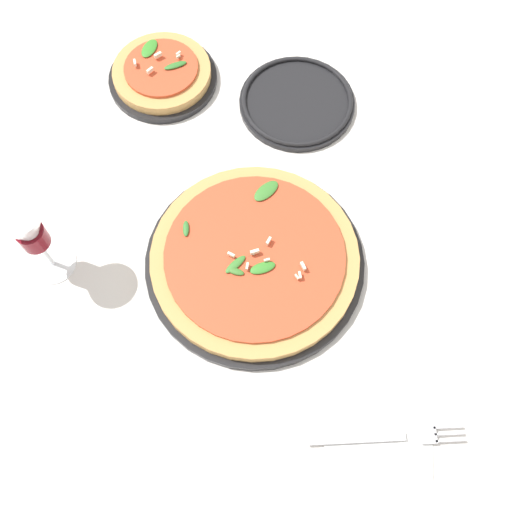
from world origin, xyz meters
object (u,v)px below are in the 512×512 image
(pizza_arugula_main, at_px, (256,259))
(pizza_personal_side, at_px, (162,74))
(side_plate_white, at_px, (297,102))
(fork, at_px, (385,437))
(wine_glass, at_px, (28,230))

(pizza_arugula_main, relative_size, pizza_personal_side, 1.74)
(pizza_personal_side, bearing_deg, side_plate_white, -11.27)
(pizza_arugula_main, bearing_deg, fork, -54.46)
(side_plate_white, bearing_deg, pizza_arugula_main, -101.68)
(pizza_arugula_main, bearing_deg, wine_glass, -178.56)
(fork, distance_m, side_plate_white, 0.58)
(pizza_personal_side, distance_m, side_plate_white, 0.25)
(pizza_arugula_main, height_order, pizza_personal_side, same)
(pizza_personal_side, distance_m, wine_glass, 0.41)
(wine_glass, distance_m, side_plate_white, 0.51)
(pizza_arugula_main, height_order, fork, pizza_arugula_main)
(side_plate_white, bearing_deg, wine_glass, -140.09)
(pizza_personal_side, distance_m, fork, 0.72)
(wine_glass, bearing_deg, side_plate_white, 39.91)
(wine_glass, height_order, fork, wine_glass)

